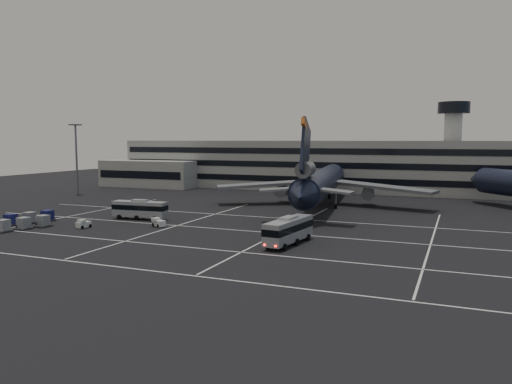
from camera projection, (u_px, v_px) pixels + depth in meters
ground at (197, 232)px, 77.16m from camera, size 260.00×260.00×0.00m
lane_markings at (205, 232)px, 77.46m from camera, size 90.00×55.62×0.01m
terminal at (309, 165)px, 142.94m from camera, size 125.00×26.00×24.00m
hills at (414, 198)px, 227.82m from camera, size 352.00×180.00×44.00m
lightpole_left at (76, 149)px, 128.99m from camera, size 2.40×2.40×18.28m
trijet_main at (321, 183)px, 105.29m from camera, size 47.00×57.63×18.08m
bus_near at (289, 229)px, 67.91m from camera, size 3.85×11.16×3.86m
bus_far at (140, 209)px, 89.33m from camera, size 10.34×3.26×3.59m
tug_a at (83, 224)px, 80.74m from camera, size 1.62×2.39×1.43m
tug_b at (159, 223)px, 81.90m from camera, size 2.72×2.38×1.51m
uld_cluster at (22, 221)px, 82.22m from camera, size 9.72×13.44×1.93m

